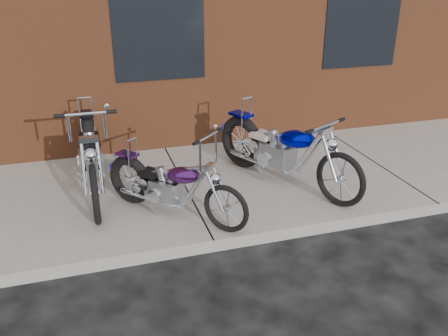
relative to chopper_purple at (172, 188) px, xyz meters
name	(u,v)px	position (x,y,z in m)	size (l,w,h in m)	color
ground	(214,252)	(0.32, -0.72, -0.51)	(120.00, 120.00, 0.00)	black
sidewalk	(185,190)	(0.32, 0.78, -0.44)	(22.00, 3.00, 0.15)	gray
chopper_purple	(172,188)	(0.00, 0.00, 0.00)	(1.43, 1.55, 1.13)	black
chopper_blue	(283,153)	(1.65, 0.47, 0.08)	(1.21, 2.27, 1.08)	black
chopper_third	(91,158)	(-0.87, 1.04, 0.09)	(0.61, 2.51, 1.27)	black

